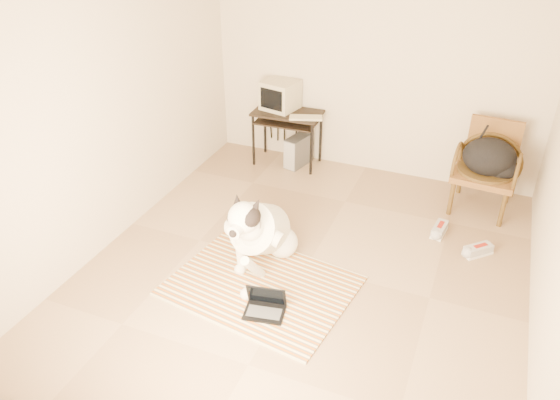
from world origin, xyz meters
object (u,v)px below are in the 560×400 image
Objects in this scene: dog at (260,232)px; laptop at (265,305)px; backpack at (492,159)px; computer_desk at (287,120)px; crt_monitor at (280,95)px; rattan_chair at (487,167)px; pc_tower at (298,151)px.

laptop is at bearing -62.86° from dog.
laptop is (0.33, -0.64, -0.28)m from dog.
laptop is at bearing -122.75° from backpack.
computer_desk is at bearing 104.89° from dog.
dog is at bearing -72.49° from crt_monitor.
crt_monitor is (-0.13, 0.08, 0.28)m from computer_desk.
crt_monitor is 2.59m from rattan_chair.
computer_desk is 0.44m from pc_tower.
rattan_chair is at bearing -5.54° from crt_monitor.
crt_monitor is 0.79× the size of backpack.
laptop is 0.85× the size of pc_tower.
computer_desk is 0.88× the size of rattan_chair.
backpack is (2.30, -0.27, 0.44)m from pc_tower.
crt_monitor reaches higher than backpack.
backpack reaches higher than pc_tower.
dog reaches higher than laptop.
backpack is at bearing 43.65° from dog.
pc_tower is at bearing 173.36° from backpack.
crt_monitor reaches higher than computer_desk.
crt_monitor reaches higher than pc_tower.
backpack reaches higher than computer_desk.
dog is at bearing -136.35° from backpack.
computer_desk is at bearing -173.28° from pc_tower.
rattan_chair reaches higher than pc_tower.
dog reaches higher than pc_tower.
crt_monitor is (-1.00, 2.78, 0.81)m from laptop.
laptop is 0.64× the size of backpack.
rattan_chair reaches higher than laptop.
laptop is 2.81m from pc_tower.
laptop is at bearing -70.18° from crt_monitor.
dog is 2.31m from crt_monitor.
dog is 2.67m from rattan_chair.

